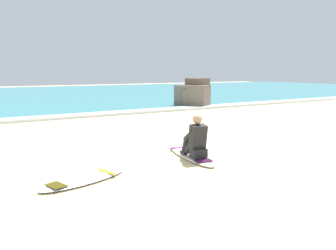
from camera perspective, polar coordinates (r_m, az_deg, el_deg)
ground_plane at (r=8.40m, az=3.21°, el=-4.27°), size 80.00×80.00×0.00m
sea at (r=28.34m, az=-21.61°, el=4.69°), size 80.00×28.00×0.10m
breaking_foam at (r=15.04m, az=-12.91°, el=1.70°), size 80.00×0.90×0.11m
surfboard_main at (r=7.83m, az=3.69°, el=-5.01°), size 0.91×2.29×0.08m
surfer_seated at (r=7.43m, az=4.73°, el=-2.62°), size 0.41×0.73×0.95m
surfboard_spare_near at (r=6.26m, az=-13.95°, el=-8.93°), size 1.82×1.01×0.08m
rock_outcrop_distant at (r=18.87m, az=4.25°, el=5.04°), size 2.05×2.54×1.54m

